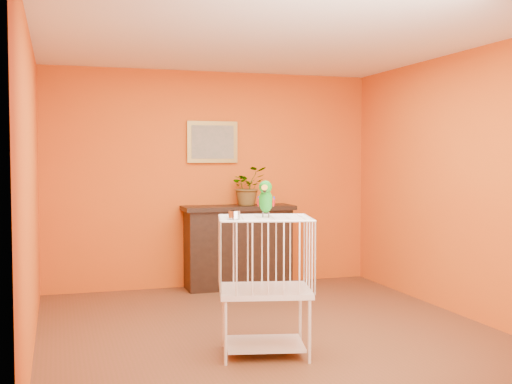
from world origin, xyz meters
name	(u,v)px	position (x,y,z in m)	size (l,w,h in m)	color
ground	(271,333)	(0.00, 0.00, 0.00)	(4.50, 4.50, 0.00)	brown
room_shell	(271,155)	(0.00, 0.00, 1.58)	(4.50, 4.50, 4.50)	#DB5C14
console_cabinet	(238,247)	(0.26, 2.02, 0.50)	(1.33, 0.48, 0.99)	black
potted_plant	(247,190)	(0.39, 2.04, 1.17)	(0.42, 0.47, 0.36)	#26722D
framed_picture	(212,142)	(0.00, 2.22, 1.75)	(0.62, 0.04, 0.50)	#A2863A
birdcage	(265,284)	(-0.25, -0.59, 0.57)	(0.81, 0.69, 1.09)	white
feed_cup	(234,215)	(-0.53, -0.70, 1.13)	(0.09, 0.09, 0.06)	silver
parrot	(266,198)	(-0.24, -0.57, 1.24)	(0.17, 0.26, 0.29)	#59544C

